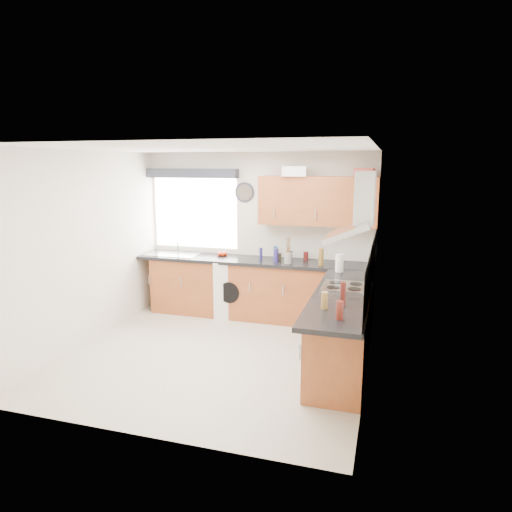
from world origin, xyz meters
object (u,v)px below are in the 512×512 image
(oven, at_px, (343,326))
(washing_machine, at_px, (236,287))
(upper_cabinets, at_px, (318,201))
(extractor_hood, at_px, (357,214))

(oven, height_order, washing_machine, washing_machine)
(oven, relative_size, washing_machine, 0.96)
(oven, xyz_separation_m, upper_cabinets, (-0.55, 1.32, 1.38))
(extractor_hood, height_order, washing_machine, extractor_hood)
(extractor_hood, bearing_deg, washing_machine, 147.00)
(upper_cabinets, xyz_separation_m, washing_machine, (-1.23, -0.10, -1.36))
(extractor_hood, xyz_separation_m, washing_machine, (-1.88, 1.22, -1.33))
(oven, relative_size, extractor_hood, 1.09)
(extractor_hood, bearing_deg, upper_cabinets, 116.13)
(upper_cabinets, bearing_deg, oven, -67.46)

